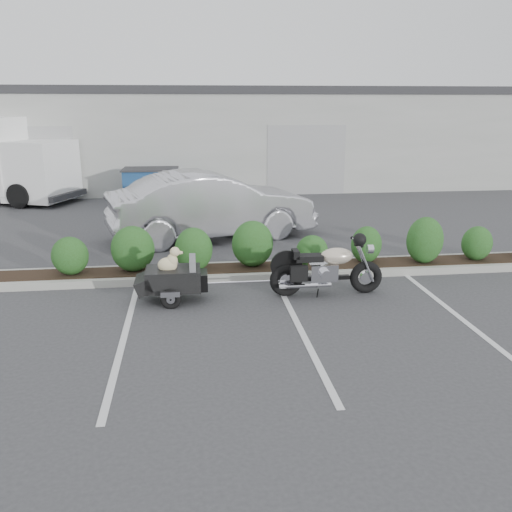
{
  "coord_description": "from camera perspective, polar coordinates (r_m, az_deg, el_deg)",
  "views": [
    {
      "loc": [
        -0.45,
        -8.34,
        3.41
      ],
      "look_at": [
        0.7,
        0.95,
        0.75
      ],
      "focal_mm": 38.0,
      "sensor_mm": 36.0,
      "label": 1
    }
  ],
  "objects": [
    {
      "name": "dumpster",
      "position": [
        19.23,
        -10.98,
        7.26
      ],
      "size": [
        1.92,
        1.34,
        1.23
      ],
      "rotation": [
        0.0,
        0.0,
        -0.03
      ],
      "color": "navy",
      "rests_on": "ground"
    },
    {
      "name": "motorcycle",
      "position": [
        9.93,
        7.45,
        -1.4
      ],
      "size": [
        2.1,
        0.71,
        1.21
      ],
      "rotation": [
        0.0,
        0.0,
        -0.01
      ],
      "color": "black",
      "rests_on": "ground"
    },
    {
      "name": "ground",
      "position": [
        9.02,
        -3.72,
        -6.38
      ],
      "size": [
        90.0,
        90.0,
        0.0
      ],
      "primitive_type": "plane",
      "color": "#38383A",
      "rests_on": "ground"
    },
    {
      "name": "pet_trailer",
      "position": [
        9.67,
        -8.78,
        -2.31
      ],
      "size": [
        1.67,
        0.93,
        1.0
      ],
      "rotation": [
        0.0,
        0.0,
        -0.01
      ],
      "color": "black",
      "rests_on": "ground"
    },
    {
      "name": "planter_kerb",
      "position": [
        11.14,
        0.72,
        -1.54
      ],
      "size": [
        12.0,
        1.0,
        0.15
      ],
      "primitive_type": "cube",
      "color": "#9E9E93",
      "rests_on": "ground"
    },
    {
      "name": "building",
      "position": [
        25.38,
        -6.21,
        12.59
      ],
      "size": [
        26.0,
        10.0,
        4.0
      ],
      "primitive_type": "cube",
      "color": "#9EA099",
      "rests_on": "ground"
    },
    {
      "name": "sedan",
      "position": [
        14.0,
        -4.66,
        5.34
      ],
      "size": [
        5.54,
        3.13,
        1.73
      ],
      "primitive_type": "imported",
      "rotation": [
        0.0,
        0.0,
        1.83
      ],
      "color": "#B6B5BD",
      "rests_on": "ground"
    }
  ]
}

